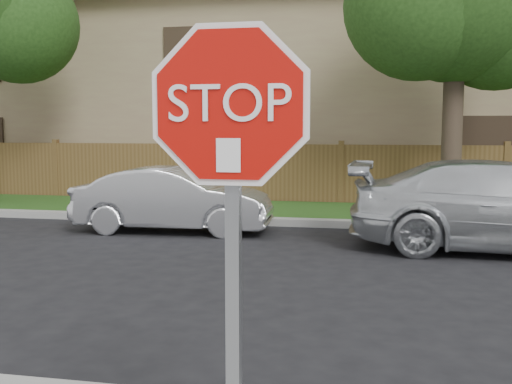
# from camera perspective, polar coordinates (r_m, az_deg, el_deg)

# --- Properties ---
(far_curb) EXTENTS (70.00, 0.30, 0.15)m
(far_curb) POSITION_cam_1_polar(r_m,az_deg,el_deg) (12.42, 7.20, -2.98)
(far_curb) COLOR gray
(far_curb) RESTS_ON ground
(grass_strip) EXTENTS (70.00, 3.00, 0.12)m
(grass_strip) POSITION_cam_1_polar(r_m,az_deg,el_deg) (14.05, 7.68, -1.98)
(grass_strip) COLOR #1E4714
(grass_strip) RESTS_ON ground
(fence) EXTENTS (70.00, 0.12, 1.60)m
(fence) POSITION_cam_1_polar(r_m,az_deg,el_deg) (15.56, 8.09, 1.55)
(fence) COLOR brown
(fence) RESTS_ON ground
(apartment_building) EXTENTS (35.20, 9.20, 7.20)m
(apartment_building) POSITION_cam_1_polar(r_m,az_deg,el_deg) (21.15, 9.07, 10.15)
(apartment_building) COLOR #9C8160
(apartment_building) RESTS_ON ground
(stop_sign) EXTENTS (1.01, 0.13, 2.55)m
(stop_sign) POSITION_cam_1_polar(r_m,az_deg,el_deg) (2.69, -2.41, 1.42)
(stop_sign) COLOR gray
(stop_sign) RESTS_ON sidewalk_near
(sedan_left) EXTENTS (3.89, 1.55, 1.26)m
(sedan_left) POSITION_cam_1_polar(r_m,az_deg,el_deg) (11.84, -7.86, -0.73)
(sedan_left) COLOR silver
(sedan_left) RESTS_ON ground
(sedan_right) EXTENTS (5.24, 2.27, 1.50)m
(sedan_right) POSITION_cam_1_polar(r_m,az_deg,el_deg) (10.69, 22.92, -1.27)
(sedan_right) COLOR silver
(sedan_right) RESTS_ON ground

